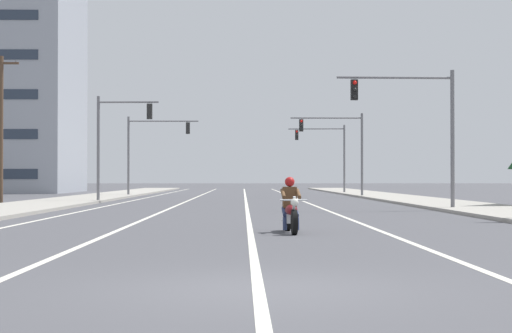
{
  "coord_description": "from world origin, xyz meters",
  "views": [
    {
      "loc": [
        -0.16,
        -10.61,
        1.44
      ],
      "look_at": [
        0.44,
        26.09,
        1.94
      ],
      "focal_mm": 57.8,
      "sensor_mm": 36.0,
      "label": 1
    }
  ],
  "objects": [
    {
      "name": "lane_stripe_center",
      "position": [
        0.05,
        45.0,
        0.0
      ],
      "size": [
        0.16,
        100.0,
        0.01
      ],
      "primitive_type": "cube",
      "color": "beige",
      "rests_on": "ground"
    },
    {
      "name": "ground_plane",
      "position": [
        0.0,
        0.0,
        0.0
      ],
      "size": [
        400.0,
        400.0,
        0.0
      ],
      "primitive_type": "plane",
      "color": "#47474C"
    },
    {
      "name": "traffic_signal_far_right",
      "position": [
        7.54,
        63.38,
        4.11
      ],
      "size": [
        5.12,
        0.48,
        6.2
      ],
      "color": "slate",
      "rests_on": "ground"
    },
    {
      "name": "sidewalk_kerb_right",
      "position": [
        10.44,
        40.0,
        0.07
      ],
      "size": [
        4.4,
        110.0,
        0.14
      ],
      "primitive_type": "cube",
      "color": "#9E998E",
      "rests_on": "ground"
    },
    {
      "name": "utility_pole_left_near",
      "position": [
        -13.73,
        35.76,
        4.33
      ],
      "size": [
        1.97,
        0.26,
        8.28
      ],
      "color": "#4C3828",
      "rests_on": "ground"
    },
    {
      "name": "traffic_signal_near_right",
      "position": [
        7.62,
        25.5,
        4.12
      ],
      "size": [
        5.23,
        0.49,
        6.2
      ],
      "color": "slate",
      "rests_on": "ground"
    },
    {
      "name": "traffic_signal_near_left",
      "position": [
        -7.59,
        37.44,
        4.02
      ],
      "size": [
        3.62,
        0.37,
        6.2
      ],
      "color": "slate",
      "rests_on": "ground"
    },
    {
      "name": "lane_stripe_far_left",
      "position": [
        -7.04,
        45.0,
        0.0
      ],
      "size": [
        0.16,
        100.0,
        0.01
      ],
      "primitive_type": "cube",
      "color": "beige",
      "rests_on": "ground"
    },
    {
      "name": "lane_stripe_left",
      "position": [
        -3.55,
        45.0,
        0.0
      ],
      "size": [
        0.16,
        100.0,
        0.01
      ],
      "primitive_type": "cube",
      "color": "beige",
      "rests_on": "ground"
    },
    {
      "name": "motorcycle_with_rider",
      "position": [
        1.1,
        10.91,
        0.59
      ],
      "size": [
        0.7,
        2.19,
        1.46
      ],
      "color": "black",
      "rests_on": "ground"
    },
    {
      "name": "traffic_signal_mid_right",
      "position": [
        7.11,
        49.94,
        4.13
      ],
      "size": [
        5.38,
        0.37,
        6.2
      ],
      "color": "slate",
      "rests_on": "ground"
    },
    {
      "name": "sidewalk_kerb_left",
      "position": [
        -10.44,
        40.0,
        0.07
      ],
      "size": [
        4.4,
        110.0,
        0.14
      ],
      "primitive_type": "cube",
      "color": "#9E998E",
      "rests_on": "ground"
    },
    {
      "name": "lane_stripe_right",
      "position": [
        3.55,
        45.0,
        0.0
      ],
      "size": [
        0.16,
        100.0,
        0.01
      ],
      "primitive_type": "cube",
      "color": "beige",
      "rests_on": "ground"
    },
    {
      "name": "traffic_signal_mid_left",
      "position": [
        -7.44,
        53.54,
        4.14
      ],
      "size": [
        5.53,
        0.37,
        6.2
      ],
      "color": "slate",
      "rests_on": "ground"
    }
  ]
}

